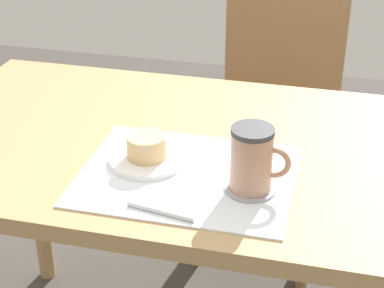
% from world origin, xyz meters
% --- Properties ---
extents(dining_table, '(1.19, 0.70, 0.71)m').
position_xyz_m(dining_table, '(0.00, 0.00, 0.63)').
color(dining_table, tan).
rests_on(dining_table, ground_plane).
extents(wooden_chair, '(0.46, 0.46, 0.88)m').
position_xyz_m(wooden_chair, '(0.10, 0.69, 0.49)').
color(wooden_chair, '#997047').
rests_on(wooden_chair, ground_plane).
extents(placemat, '(0.41, 0.33, 0.00)m').
position_xyz_m(placemat, '(0.03, -0.14, 0.72)').
color(placemat, white).
rests_on(placemat, dining_table).
extents(pastry_plate, '(0.15, 0.15, 0.01)m').
position_xyz_m(pastry_plate, '(-0.06, -0.11, 0.72)').
color(pastry_plate, white).
rests_on(pastry_plate, placemat).
extents(pastry, '(0.08, 0.08, 0.05)m').
position_xyz_m(pastry, '(-0.06, -0.11, 0.75)').
color(pastry, '#E5BC7F').
rests_on(pastry, pastry_plate).
extents(coffee_coaster, '(0.10, 0.10, 0.00)m').
position_xyz_m(coffee_coaster, '(0.16, -0.16, 0.72)').
color(coffee_coaster, '#99999E').
rests_on(coffee_coaster, placemat).
extents(coffee_mug, '(0.11, 0.08, 0.12)m').
position_xyz_m(coffee_mug, '(0.16, -0.16, 0.79)').
color(coffee_mug, tan).
rests_on(coffee_mug, coffee_coaster).
extents(teaspoon, '(0.13, 0.03, 0.01)m').
position_xyz_m(teaspoon, '(0.02, -0.27, 0.72)').
color(teaspoon, silver).
rests_on(teaspoon, placemat).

